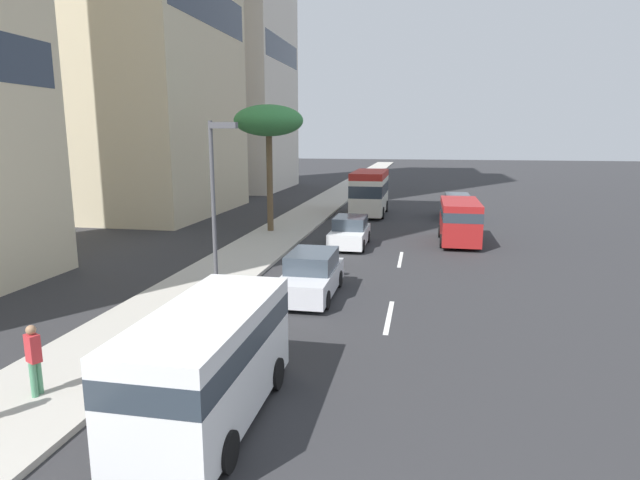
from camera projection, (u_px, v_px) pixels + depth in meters
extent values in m
plane|color=#2D2D30|center=(408.00, 223.00, 35.16)|extent=(198.00, 198.00, 0.00)
cube|color=#B2ADA3|center=(302.00, 218.00, 36.51)|extent=(162.00, 3.39, 0.15)
cube|color=silver|center=(389.00, 317.00, 16.85)|extent=(3.20, 0.16, 0.01)
cube|color=silver|center=(400.00, 259.00, 24.72)|extent=(3.20, 0.16, 0.01)
cube|color=silver|center=(311.00, 281.00, 18.96)|extent=(4.38, 1.72, 0.78)
cube|color=#38424C|center=(312.00, 260.00, 19.04)|extent=(2.41, 1.58, 0.64)
cylinder|color=black|center=(326.00, 300.00, 17.56)|extent=(0.64, 0.22, 0.64)
cylinder|color=black|center=(280.00, 297.00, 17.85)|extent=(0.64, 0.22, 0.64)
cylinder|color=black|center=(339.00, 279.00, 20.17)|extent=(0.64, 0.22, 0.64)
cylinder|color=black|center=(298.00, 277.00, 20.47)|extent=(0.64, 0.22, 0.64)
cube|color=#1E478C|center=(456.00, 209.00, 37.19)|extent=(4.77, 1.72, 0.85)
cube|color=#38424C|center=(457.00, 199.00, 36.82)|extent=(2.62, 1.58, 0.69)
cylinder|color=black|center=(444.00, 210.00, 38.82)|extent=(0.64, 0.22, 0.64)
cylinder|color=black|center=(466.00, 211.00, 38.52)|extent=(0.64, 0.22, 0.64)
cylinder|color=black|center=(445.00, 216.00, 35.97)|extent=(0.64, 0.22, 0.64)
cylinder|color=black|center=(469.00, 217.00, 35.68)|extent=(0.64, 0.22, 0.64)
cube|color=silver|center=(370.00, 195.00, 38.53)|extent=(6.39, 2.27, 2.48)
cube|color=#B2261E|center=(370.00, 174.00, 38.24)|extent=(6.39, 2.27, 0.47)
cube|color=#28333D|center=(370.00, 188.00, 38.43)|extent=(6.41, 2.27, 0.83)
cylinder|color=black|center=(382.00, 213.00, 36.74)|extent=(0.84, 0.26, 0.84)
cylinder|color=black|center=(351.00, 212.00, 37.15)|extent=(0.84, 0.26, 0.84)
cylinder|color=black|center=(386.00, 206.00, 40.31)|extent=(0.84, 0.26, 0.84)
cylinder|color=black|center=(358.00, 205.00, 40.72)|extent=(0.84, 0.26, 0.84)
cube|color=#A51E1E|center=(460.00, 220.00, 28.30)|extent=(4.94, 1.94, 2.09)
cube|color=#2D3842|center=(460.00, 212.00, 28.21)|extent=(4.95, 1.94, 0.50)
cylinder|color=black|center=(441.00, 231.00, 30.07)|extent=(0.72, 0.24, 0.72)
cylinder|color=black|center=(474.00, 232.00, 29.72)|extent=(0.72, 0.24, 0.72)
cylinder|color=black|center=(442.00, 241.00, 27.21)|extent=(0.72, 0.24, 0.72)
cylinder|color=black|center=(479.00, 242.00, 26.87)|extent=(0.72, 0.24, 0.72)
cube|color=white|center=(350.00, 236.00, 27.53)|extent=(4.08, 1.75, 0.76)
cube|color=#38424C|center=(350.00, 222.00, 27.59)|extent=(2.24, 1.61, 0.62)
cylinder|color=black|center=(362.00, 246.00, 26.20)|extent=(0.64, 0.22, 0.64)
cylinder|color=black|center=(330.00, 245.00, 26.51)|extent=(0.64, 0.22, 0.64)
cylinder|color=black|center=(368.00, 237.00, 28.64)|extent=(0.64, 0.22, 0.64)
cylinder|color=black|center=(338.00, 235.00, 28.94)|extent=(0.64, 0.22, 0.64)
cube|color=white|center=(209.00, 361.00, 10.54)|extent=(5.14, 1.93, 2.15)
cube|color=#2D3842|center=(208.00, 338.00, 10.45)|extent=(5.15, 1.94, 0.52)
cylinder|color=black|center=(226.00, 451.00, 9.06)|extent=(0.72, 0.24, 0.72)
cylinder|color=black|center=(129.00, 440.00, 9.40)|extent=(0.72, 0.24, 0.72)
cylinder|color=black|center=(275.00, 374.00, 12.03)|extent=(0.72, 0.24, 0.72)
cylinder|color=black|center=(200.00, 367.00, 12.37)|extent=(0.72, 0.24, 0.72)
cylinder|color=#4C8C66|center=(34.00, 380.00, 11.32)|extent=(0.14, 0.14, 0.77)
cylinder|color=#4C8C66|center=(39.00, 377.00, 11.47)|extent=(0.14, 0.14, 0.77)
cube|color=red|center=(33.00, 348.00, 11.26)|extent=(0.34, 0.38, 0.61)
sphere|color=#9E7251|center=(31.00, 330.00, 11.18)|extent=(0.21, 0.21, 0.21)
cylinder|color=brown|center=(270.00, 182.00, 30.91)|extent=(0.36, 0.36, 5.81)
ellipsoid|color=#388442|center=(269.00, 120.00, 30.23)|extent=(3.98, 3.98, 1.79)
cylinder|color=#4C4C51|center=(214.00, 213.00, 17.64)|extent=(0.14, 0.14, 6.02)
cube|color=#4C4C51|center=(223.00, 125.00, 17.00)|extent=(0.24, 0.90, 0.20)
cube|color=#2D3847|center=(210.00, 6.00, 36.13)|extent=(12.94, 0.08, 2.68)
cube|color=#2D3847|center=(282.00, 51.00, 54.53)|extent=(12.31, 0.08, 2.38)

